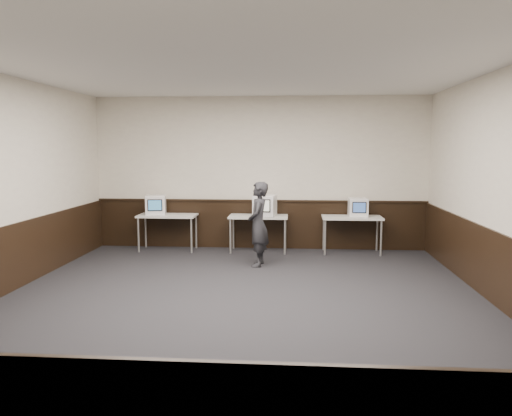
% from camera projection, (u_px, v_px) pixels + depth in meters
% --- Properties ---
extents(floor, '(8.00, 8.00, 0.00)m').
position_uv_depth(floor, '(239.00, 306.00, 6.75)').
color(floor, black).
rests_on(floor, ground).
extents(ceiling, '(8.00, 8.00, 0.00)m').
position_uv_depth(ceiling, '(238.00, 64.00, 6.37)').
color(ceiling, white).
rests_on(ceiling, back_wall).
extents(back_wall, '(7.00, 0.00, 7.00)m').
position_uv_depth(back_wall, '(260.00, 173.00, 10.52)').
color(back_wall, beige).
rests_on(back_wall, ground).
extents(front_wall, '(7.00, 0.00, 7.00)m').
position_uv_depth(front_wall, '(154.00, 251.00, 2.60)').
color(front_wall, beige).
rests_on(front_wall, ground).
extents(wainscot_back, '(6.98, 0.04, 1.00)m').
position_uv_depth(wainscot_back, '(260.00, 225.00, 10.63)').
color(wainscot_back, black).
rests_on(wainscot_back, back_wall).
extents(wainscot_right, '(0.04, 7.98, 1.00)m').
position_uv_depth(wainscot_right, '(507.00, 275.00, 6.43)').
color(wainscot_right, black).
rests_on(wainscot_right, right_wall).
extents(wainscot_rail, '(6.98, 0.06, 0.04)m').
position_uv_depth(wainscot_rail, '(260.00, 201.00, 10.55)').
color(wainscot_rail, black).
rests_on(wainscot_rail, wainscot_back).
extents(desk_left, '(1.20, 0.60, 0.75)m').
position_uv_depth(desk_left, '(168.00, 218.00, 10.38)').
color(desk_left, silver).
rests_on(desk_left, ground).
extents(desk_center, '(1.20, 0.60, 0.75)m').
position_uv_depth(desk_center, '(258.00, 219.00, 10.24)').
color(desk_center, silver).
rests_on(desk_center, ground).
extents(desk_right, '(1.20, 0.60, 0.75)m').
position_uv_depth(desk_right, '(352.00, 220.00, 10.09)').
color(desk_right, silver).
rests_on(desk_right, ground).
extents(emac_left, '(0.47, 0.49, 0.40)m').
position_uv_depth(emac_left, '(156.00, 205.00, 10.37)').
color(emac_left, white).
rests_on(emac_left, desk_left).
extents(emac_center, '(0.50, 0.52, 0.43)m').
position_uv_depth(emac_center, '(265.00, 205.00, 10.14)').
color(emac_center, white).
rests_on(emac_center, desk_center).
extents(emac_right, '(0.38, 0.41, 0.37)m').
position_uv_depth(emac_right, '(358.00, 207.00, 10.09)').
color(emac_right, white).
rests_on(emac_right, desk_right).
extents(person, '(0.39, 0.57, 1.53)m').
position_uv_depth(person, '(258.00, 224.00, 8.99)').
color(person, black).
rests_on(person, ground).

